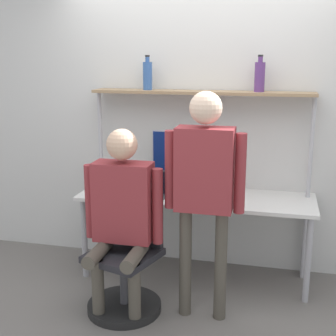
{
  "coord_description": "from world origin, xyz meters",
  "views": [
    {
      "loc": [
        0.67,
        -3.42,
        1.89
      ],
      "look_at": [
        -0.12,
        -0.18,
        1.08
      ],
      "focal_mm": 50.0,
      "sensor_mm": 36.0,
      "label": 1
    }
  ],
  "objects_px": {
    "bottle_blue": "(148,75)",
    "bottle_purple": "(260,76)",
    "office_chair": "(127,274)",
    "monitor": "(181,159)",
    "laptop": "(150,189)",
    "person_standing": "(204,178)",
    "cell_phone": "(173,199)",
    "person_seated": "(122,207)"
  },
  "relations": [
    {
      "from": "bottle_blue",
      "to": "bottle_purple",
      "type": "xyz_separation_m",
      "value": [
        0.94,
        0.0,
        0.0
      ]
    },
    {
      "from": "office_chair",
      "to": "monitor",
      "type": "bearing_deg",
      "value": 72.2
    },
    {
      "from": "laptop",
      "to": "bottle_purple",
      "type": "distance_m",
      "value": 1.29
    },
    {
      "from": "person_standing",
      "to": "bottle_purple",
      "type": "bearing_deg",
      "value": 69.28
    },
    {
      "from": "cell_phone",
      "to": "office_chair",
      "type": "distance_m",
      "value": 0.72
    },
    {
      "from": "monitor",
      "to": "person_seated",
      "type": "xyz_separation_m",
      "value": [
        -0.26,
        -0.82,
        -0.19
      ]
    },
    {
      "from": "bottle_blue",
      "to": "person_seated",
      "type": "bearing_deg",
      "value": -86.61
    },
    {
      "from": "cell_phone",
      "to": "laptop",
      "type": "bearing_deg",
      "value": 162.04
    },
    {
      "from": "laptop",
      "to": "person_seated",
      "type": "bearing_deg",
      "value": -93.47
    },
    {
      "from": "person_standing",
      "to": "bottle_blue",
      "type": "height_order",
      "value": "bottle_blue"
    },
    {
      "from": "bottle_purple",
      "to": "person_seated",
      "type": "bearing_deg",
      "value": -135.33
    },
    {
      "from": "bottle_blue",
      "to": "office_chair",
      "type": "bearing_deg",
      "value": -85.59
    },
    {
      "from": "cell_phone",
      "to": "bottle_purple",
      "type": "distance_m",
      "value": 1.22
    },
    {
      "from": "monitor",
      "to": "cell_phone",
      "type": "relative_size",
      "value": 3.52
    },
    {
      "from": "laptop",
      "to": "person_seated",
      "type": "xyz_separation_m",
      "value": [
        -0.04,
        -0.62,
        0.03
      ]
    },
    {
      "from": "office_chair",
      "to": "bottle_purple",
      "type": "height_order",
      "value": "bottle_purple"
    },
    {
      "from": "laptop",
      "to": "bottle_purple",
      "type": "height_order",
      "value": "bottle_purple"
    },
    {
      "from": "person_seated",
      "to": "bottle_blue",
      "type": "relative_size",
      "value": 4.76
    },
    {
      "from": "bottle_blue",
      "to": "bottle_purple",
      "type": "height_order",
      "value": "bottle_purple"
    },
    {
      "from": "monitor",
      "to": "office_chair",
      "type": "xyz_separation_m",
      "value": [
        -0.25,
        -0.78,
        -0.73
      ]
    },
    {
      "from": "office_chair",
      "to": "person_standing",
      "type": "relative_size",
      "value": 0.56
    },
    {
      "from": "laptop",
      "to": "monitor",
      "type": "bearing_deg",
      "value": 41.76
    },
    {
      "from": "monitor",
      "to": "laptop",
      "type": "bearing_deg",
      "value": -138.24
    },
    {
      "from": "monitor",
      "to": "person_standing",
      "type": "distance_m",
      "value": 0.82
    },
    {
      "from": "bottle_purple",
      "to": "bottle_blue",
      "type": "bearing_deg",
      "value": 180.0
    },
    {
      "from": "cell_phone",
      "to": "person_standing",
      "type": "xyz_separation_m",
      "value": [
        0.33,
        -0.48,
        0.32
      ]
    },
    {
      "from": "cell_phone",
      "to": "bottle_blue",
      "type": "xyz_separation_m",
      "value": [
        -0.31,
        0.33,
        0.98
      ]
    },
    {
      "from": "cell_phone",
      "to": "bottle_blue",
      "type": "height_order",
      "value": "bottle_blue"
    },
    {
      "from": "monitor",
      "to": "bottle_purple",
      "type": "relative_size",
      "value": 1.79
    },
    {
      "from": "monitor",
      "to": "bottle_purple",
      "type": "distance_m",
      "value": 0.95
    },
    {
      "from": "person_standing",
      "to": "office_chair",
      "type": "bearing_deg",
      "value": -177.13
    },
    {
      "from": "laptop",
      "to": "cell_phone",
      "type": "height_order",
      "value": "laptop"
    },
    {
      "from": "monitor",
      "to": "laptop",
      "type": "height_order",
      "value": "monitor"
    },
    {
      "from": "laptop",
      "to": "person_standing",
      "type": "relative_size",
      "value": 0.17
    },
    {
      "from": "monitor",
      "to": "office_chair",
      "type": "height_order",
      "value": "monitor"
    },
    {
      "from": "office_chair",
      "to": "cell_phone",
      "type": "bearing_deg",
      "value": 64.43
    },
    {
      "from": "cell_phone",
      "to": "bottle_purple",
      "type": "relative_size",
      "value": 0.51
    },
    {
      "from": "office_chair",
      "to": "person_seated",
      "type": "relative_size",
      "value": 0.66
    },
    {
      "from": "bottle_blue",
      "to": "bottle_purple",
      "type": "relative_size",
      "value": 0.99
    },
    {
      "from": "bottle_blue",
      "to": "bottle_purple",
      "type": "bearing_deg",
      "value": 0.0
    },
    {
      "from": "cell_phone",
      "to": "monitor",
      "type": "bearing_deg",
      "value": 88.46
    },
    {
      "from": "office_chair",
      "to": "person_standing",
      "type": "distance_m",
      "value": 0.97
    }
  ]
}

